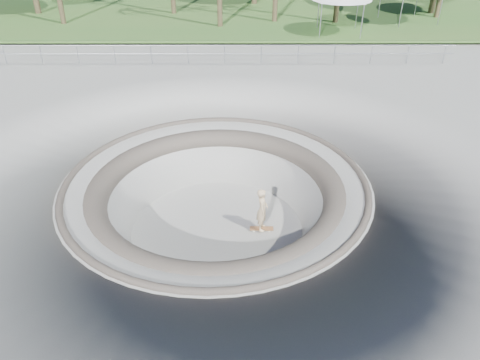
{
  "coord_description": "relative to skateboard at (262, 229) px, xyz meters",
  "views": [
    {
      "loc": [
        0.78,
        -13.23,
        8.36
      ],
      "look_at": [
        0.81,
        0.31,
        -0.1
      ],
      "focal_mm": 35.0,
      "sensor_mm": 36.0,
      "label": 1
    }
  ],
  "objects": [
    {
      "name": "skate_bowl",
      "position": [
        -1.57,
        0.16,
        0.0
      ],
      "size": [
        14.0,
        14.0,
        4.1
      ],
      "color": "#9C9C97",
      "rests_on": "ground"
    },
    {
      "name": "distant_hills",
      "position": [
        2.2,
        57.33,
        -5.19
      ],
      "size": [
        103.2,
        45.0,
        28.6
      ],
      "color": "olive",
      "rests_on": "ground"
    },
    {
      "name": "ground",
      "position": [
        -1.57,
        0.16,
        1.83
      ],
      "size": [
        180.0,
        180.0,
        0.0
      ],
      "primitive_type": "plane",
      "color": "#9C9C97",
      "rests_on": "ground"
    },
    {
      "name": "safety_railing",
      "position": [
        -1.57,
        12.16,
        2.52
      ],
      "size": [
        25.0,
        0.06,
        1.03
      ],
      "color": "#95989D",
      "rests_on": "ground"
    },
    {
      "name": "skater",
      "position": [
        0.0,
        -0.0,
        0.83
      ],
      "size": [
        0.42,
        0.61,
        1.62
      ],
      "primitive_type": "imported",
      "rotation": [
        0.0,
        0.0,
        1.51
      ],
      "color": "#DABA8D",
      "rests_on": "skateboard"
    },
    {
      "name": "skateboard",
      "position": [
        0.0,
        0.0,
        0.0
      ],
      "size": [
        0.83,
        0.25,
        0.09
      ],
      "color": "#935A3A",
      "rests_on": "ground"
    }
  ]
}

